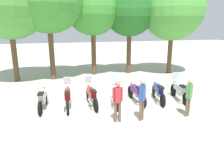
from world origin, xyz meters
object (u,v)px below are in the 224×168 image
object	(u,v)px
person_0	(118,98)
tree_2	(93,8)
motorcycle_4	(136,93)
person_2	(189,94)
motorcycle_1	(68,97)
motorcycle_2	(91,95)
tree_3	(130,10)
person_1	(142,96)
motorcycle_5	(158,92)
motorcycle_6	(179,91)
motorcycle_3	(115,94)
tree_4	(173,8)
motorcycle_0	(43,98)

from	to	relation	value
person_0	tree_2	world-z (taller)	tree_2
motorcycle_4	person_0	distance (m)	2.58
person_0	person_2	bearing A→B (deg)	-85.75
motorcycle_1	person_2	distance (m)	5.45
person_2	motorcycle_2	bearing A→B (deg)	31.28
person_0	tree_3	xyz separation A→B (m)	(3.52, 8.69, 3.91)
person_0	person_1	bearing A→B (deg)	-87.24
motorcycle_2	tree_2	xyz separation A→B (m)	(1.39, 6.83, 4.53)
motorcycle_5	person_1	world-z (taller)	person_1
person_0	person_1	size ratio (longest dim) A/B	0.97
person_0	motorcycle_2	bearing A→B (deg)	26.75
motorcycle_6	tree_3	bearing A→B (deg)	11.00
motorcycle_1	motorcycle_3	bearing A→B (deg)	-89.58
motorcycle_6	person_1	distance (m)	3.41
tree_2	tree_4	size ratio (longest dim) A/B	0.95
tree_2	person_0	bearing A→B (deg)	-94.45
motorcycle_6	person_2	size ratio (longest dim) A/B	1.30
motorcycle_3	motorcycle_6	xyz separation A→B (m)	(3.41, -0.26, 0.00)
person_2	tree_3	xyz separation A→B (m)	(0.44, 8.91, 3.94)
motorcycle_3	tree_3	world-z (taller)	tree_3
motorcycle_0	tree_4	xyz separation A→B (m)	(9.68, 5.54, 4.53)
motorcycle_1	person_2	world-z (taller)	person_2
motorcycle_6	tree_2	distance (m)	9.09
tree_2	person_1	bearing A→B (deg)	-88.06
motorcycle_2	motorcycle_3	size ratio (longest dim) A/B	1.01
person_2	tree_4	xyz separation A→B (m)	(3.64, 8.04, 4.05)
motorcycle_1	person_0	distance (m)	2.84
person_0	tree_2	size ratio (longest dim) A/B	0.24
motorcycle_2	tree_4	xyz separation A→B (m)	(7.42, 5.74, 4.52)
motorcycle_1	motorcycle_5	xyz separation A→B (m)	(4.55, -0.29, -0.01)
motorcycle_3	person_2	world-z (taller)	person_2
motorcycle_3	person_0	world-z (taller)	person_0
motorcycle_5	person_2	xyz separation A→B (m)	(0.36, -2.04, 0.48)
motorcycle_5	person_0	distance (m)	3.31
motorcycle_5	tree_3	xyz separation A→B (m)	(0.80, 6.87, 4.42)
motorcycle_1	motorcycle_6	bearing A→B (deg)	-89.65
person_2	tree_2	world-z (taller)	tree_2
motorcycle_3	motorcycle_6	world-z (taller)	same
tree_4	motorcycle_4	bearing A→B (deg)	-131.35
person_1	person_2	world-z (taller)	person_1
motorcycle_0	person_1	xyz separation A→B (m)	(3.96, -2.38, 0.55)
motorcycle_2	tree_2	bearing A→B (deg)	-14.81
motorcycle_4	person_2	xyz separation A→B (m)	(1.50, -2.20, 0.48)
motorcycle_6	tree_4	distance (m)	8.14
motorcycle_3	tree_2	xyz separation A→B (m)	(0.24, 6.97, 4.53)
motorcycle_2	tree_3	world-z (taller)	tree_3
motorcycle_5	person_1	xyz separation A→B (m)	(-1.72, -1.92, 0.55)
motorcycle_2	motorcycle_1	bearing A→B (deg)	85.10
motorcycle_2	motorcycle_6	distance (m)	4.57
motorcycle_3	tree_4	bearing A→B (deg)	-36.67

